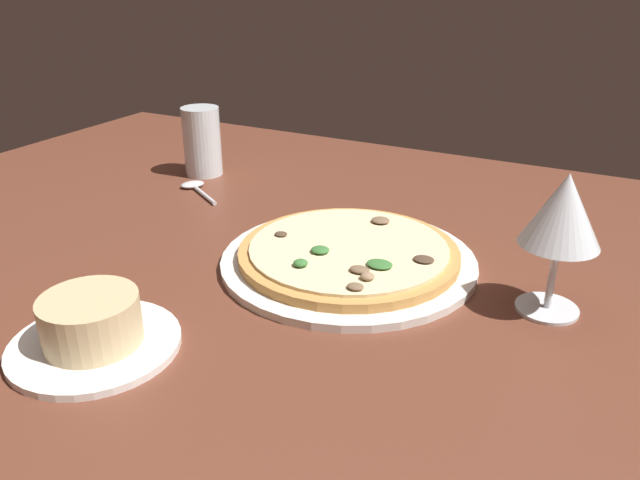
{
  "coord_description": "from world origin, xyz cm",
  "views": [
    {
      "loc": [
        -36.75,
        62.68,
        39.6
      ],
      "look_at": [
        -3.6,
        -0.88,
        7.0
      ],
      "focal_mm": 35.1,
      "sensor_mm": 36.0,
      "label": 1
    }
  ],
  "objects_px": {
    "ramekin_on_saucer": "(92,328)",
    "wine_glass_far": "(563,214)",
    "pizza_main": "(349,256)",
    "water_glass": "(202,144)",
    "spoon": "(196,187)"
  },
  "relations": [
    {
      "from": "ramekin_on_saucer",
      "to": "wine_glass_far",
      "type": "height_order",
      "value": "wine_glass_far"
    },
    {
      "from": "ramekin_on_saucer",
      "to": "pizza_main",
      "type": "bearing_deg",
      "value": -116.94
    },
    {
      "from": "pizza_main",
      "to": "water_glass",
      "type": "bearing_deg",
      "value": -28.59
    },
    {
      "from": "wine_glass_far",
      "to": "water_glass",
      "type": "xyz_separation_m",
      "value": [
        0.63,
        -0.21,
        -0.06
      ]
    },
    {
      "from": "pizza_main",
      "to": "ramekin_on_saucer",
      "type": "height_order",
      "value": "ramekin_on_saucer"
    },
    {
      "from": "ramekin_on_saucer",
      "to": "spoon",
      "type": "bearing_deg",
      "value": -64.4
    },
    {
      "from": "ramekin_on_saucer",
      "to": "spoon",
      "type": "height_order",
      "value": "ramekin_on_saucer"
    },
    {
      "from": "pizza_main",
      "to": "ramekin_on_saucer",
      "type": "distance_m",
      "value": 0.32
    },
    {
      "from": "pizza_main",
      "to": "wine_glass_far",
      "type": "xyz_separation_m",
      "value": [
        -0.24,
        -0.0,
        0.1
      ]
    },
    {
      "from": "pizza_main",
      "to": "spoon",
      "type": "relative_size",
      "value": 2.95
    },
    {
      "from": "wine_glass_far",
      "to": "spoon",
      "type": "height_order",
      "value": "wine_glass_far"
    },
    {
      "from": "wine_glass_far",
      "to": "spoon",
      "type": "distance_m",
      "value": 0.61
    },
    {
      "from": "ramekin_on_saucer",
      "to": "water_glass",
      "type": "xyz_separation_m",
      "value": [
        0.24,
        -0.49,
        0.03
      ]
    },
    {
      "from": "pizza_main",
      "to": "ramekin_on_saucer",
      "type": "bearing_deg",
      "value": 63.06
    },
    {
      "from": "pizza_main",
      "to": "spoon",
      "type": "xyz_separation_m",
      "value": [
        0.34,
        -0.13,
        -0.01
      ]
    }
  ]
}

